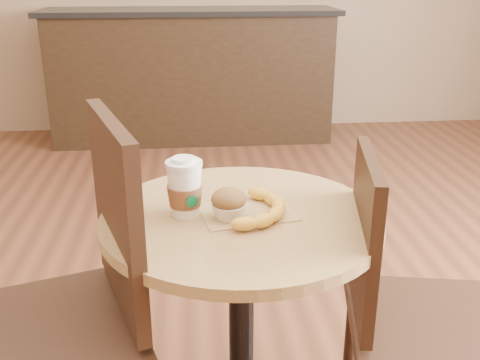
# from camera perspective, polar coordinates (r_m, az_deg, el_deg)

# --- Properties ---
(cafe_table) EXTENTS (0.74, 0.74, 0.75)m
(cafe_table) POSITION_cam_1_polar(r_m,az_deg,el_deg) (1.56, 0.13, -10.33)
(cafe_table) COLOR black
(cafe_table) RESTS_ON ground
(chair_left) EXTENTS (0.57, 0.57, 1.03)m
(chair_left) POSITION_cam_1_polar(r_m,az_deg,el_deg) (1.48, -16.81, -12.34)
(chair_left) COLOR black
(chair_left) RESTS_ON ground
(chair_right) EXTENTS (0.47, 0.47, 0.92)m
(chair_right) POSITION_cam_1_polar(r_m,az_deg,el_deg) (1.60, 16.19, -12.11)
(chair_right) COLOR black
(chair_right) RESTS_ON ground
(service_counter) EXTENTS (2.30, 0.65, 1.04)m
(service_counter) POSITION_cam_1_polar(r_m,az_deg,el_deg) (4.65, -4.87, 10.58)
(service_counter) COLOR black
(service_counter) RESTS_ON ground
(kraft_bag) EXTENTS (0.27, 0.22, 0.00)m
(kraft_bag) POSITION_cam_1_polar(r_m,az_deg,el_deg) (1.48, 0.71, -3.24)
(kraft_bag) COLOR #A4834F
(kraft_bag) RESTS_ON cafe_table
(coffee_cup) EXTENTS (0.09, 0.10, 0.16)m
(coffee_cup) POSITION_cam_1_polar(r_m,az_deg,el_deg) (1.44, -5.63, -0.99)
(coffee_cup) COLOR white
(coffee_cup) RESTS_ON cafe_table
(muffin) EXTENTS (0.09, 0.09, 0.08)m
(muffin) POSITION_cam_1_polar(r_m,az_deg,el_deg) (1.42, -1.14, -2.45)
(muffin) COLOR silver
(muffin) RESTS_ON kraft_bag
(banana) EXTENTS (0.25, 0.30, 0.04)m
(banana) POSITION_cam_1_polar(r_m,az_deg,el_deg) (1.45, 2.04, -2.81)
(banana) COLOR gold
(banana) RESTS_ON kraft_bag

